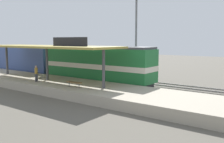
{
  "coord_description": "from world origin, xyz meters",
  "views": [
    {
      "loc": [
        -22.61,
        -22.28,
        5.31
      ],
      "look_at": [
        -1.38,
        -6.59,
        2.0
      ],
      "focal_mm": 40.29,
      "sensor_mm": 36.0,
      "label": 1
    }
  ],
  "objects_px": {
    "person_waiting": "(36,73)",
    "freight_car": "(100,64)",
    "platform_bench": "(74,82)",
    "light_mast": "(136,18)",
    "passenger_carriage_front": "(11,59)",
    "locomotive": "(97,65)"
  },
  "relations": [
    {
      "from": "passenger_carriage_front",
      "to": "person_waiting",
      "type": "xyz_separation_m",
      "value": [
        -6.05,
        -14.57,
        -0.46
      ]
    },
    {
      "from": "platform_bench",
      "to": "freight_car",
      "type": "distance_m",
      "value": 11.91
    },
    {
      "from": "light_mast",
      "to": "platform_bench",
      "type": "bearing_deg",
      "value": -173.53
    },
    {
      "from": "platform_bench",
      "to": "light_mast",
      "type": "relative_size",
      "value": 0.15
    },
    {
      "from": "freight_car",
      "to": "person_waiting",
      "type": "relative_size",
      "value": 7.02
    },
    {
      "from": "platform_bench",
      "to": "light_mast",
      "type": "height_order",
      "value": "light_mast"
    },
    {
      "from": "locomotive",
      "to": "light_mast",
      "type": "xyz_separation_m",
      "value": [
        7.8,
        -0.59,
        5.99
      ]
    },
    {
      "from": "light_mast",
      "to": "passenger_carriage_front",
      "type": "bearing_deg",
      "value": 112.76
    },
    {
      "from": "freight_car",
      "to": "light_mast",
      "type": "height_order",
      "value": "light_mast"
    },
    {
      "from": "locomotive",
      "to": "freight_car",
      "type": "height_order",
      "value": "locomotive"
    },
    {
      "from": "person_waiting",
      "to": "platform_bench",
      "type": "bearing_deg",
      "value": -89.53
    },
    {
      "from": "light_mast",
      "to": "person_waiting",
      "type": "xyz_separation_m",
      "value": [
        -13.85,
        4.02,
        -6.54
      ]
    },
    {
      "from": "passenger_carriage_front",
      "to": "light_mast",
      "type": "relative_size",
      "value": 1.71
    },
    {
      "from": "platform_bench",
      "to": "freight_car",
      "type": "relative_size",
      "value": 0.14
    },
    {
      "from": "platform_bench",
      "to": "locomotive",
      "type": "bearing_deg",
      "value": 19.78
    },
    {
      "from": "platform_bench",
      "to": "locomotive",
      "type": "xyz_separation_m",
      "value": [
        6.0,
        2.16,
        1.07
      ]
    },
    {
      "from": "person_waiting",
      "to": "freight_car",
      "type": "bearing_deg",
      "value": -1.06
    },
    {
      "from": "platform_bench",
      "to": "freight_car",
      "type": "xyz_separation_m",
      "value": [
        10.6,
        5.39,
        0.63
      ]
    },
    {
      "from": "platform_bench",
      "to": "light_mast",
      "type": "bearing_deg",
      "value": 6.47
    },
    {
      "from": "passenger_carriage_front",
      "to": "locomotive",
      "type": "bearing_deg",
      "value": -90.0
    },
    {
      "from": "locomotive",
      "to": "freight_car",
      "type": "relative_size",
      "value": 1.2
    },
    {
      "from": "freight_car",
      "to": "person_waiting",
      "type": "xyz_separation_m",
      "value": [
        -10.65,
        0.2,
        -0.12
      ]
    }
  ]
}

